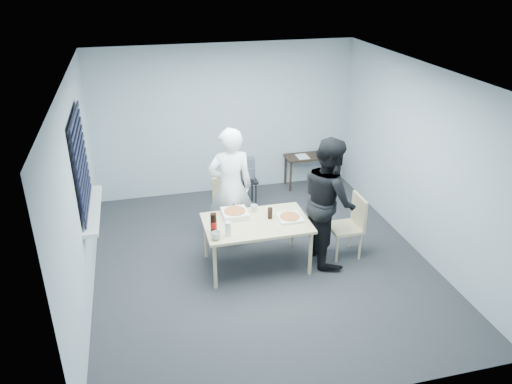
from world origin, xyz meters
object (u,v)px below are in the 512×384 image
object	(u,v)px
chair_far	(228,203)
soda_bottle	(214,224)
person_white	(230,187)
mug_a	(216,236)
stool	(246,185)
backpack	(246,170)
dining_table	(257,226)
person_black	(329,201)
chair_right	(351,222)
side_table	(310,159)
mug_b	(254,208)

from	to	relation	value
chair_far	soda_bottle	xyz separation A→B (m)	(-0.40, -1.12, 0.29)
chair_far	person_white	bearing A→B (deg)	-91.15
mug_a	stool	bearing A→B (deg)	67.63
backpack	dining_table	bearing A→B (deg)	-119.56
backpack	person_white	bearing A→B (deg)	-134.47
dining_table	stool	bearing A→B (deg)	81.21
person_white	stool	xyz separation A→B (m)	(0.49, 1.11, -0.51)
person_white	person_black	world-z (taller)	same
dining_table	mug_a	distance (m)	0.68
chair_right	side_table	world-z (taller)	chair_right
chair_far	person_white	distance (m)	0.46
person_black	soda_bottle	size ratio (longest dim) A/B	6.53
dining_table	backpack	bearing A→B (deg)	81.15
chair_far	mug_b	bearing A→B (deg)	-70.06
chair_far	stool	world-z (taller)	chair_far
dining_table	chair_right	distance (m)	1.35
backpack	chair_right	bearing A→B (deg)	-80.58
person_white	side_table	world-z (taller)	person_white
chair_right	person_white	world-z (taller)	person_white
stool	backpack	bearing A→B (deg)	-90.00
chair_far	soda_bottle	world-z (taller)	soda_bottle
dining_table	soda_bottle	bearing A→B (deg)	-166.26
chair_far	stool	bearing A→B (deg)	60.48
person_white	stool	world-z (taller)	person_white
dining_table	mug_a	size ratio (longest dim) A/B	11.28
dining_table	person_white	size ratio (longest dim) A/B	0.78
person_black	side_table	distance (m)	2.48
side_table	mug_a	world-z (taller)	mug_a
side_table	stool	bearing A→B (deg)	-158.03
mug_a	person_white	bearing A→B (deg)	68.94
side_table	mug_a	xyz separation A→B (m)	(-2.18, -2.66, 0.21)
backpack	chair_far	bearing A→B (deg)	-140.57
chair_right	backpack	size ratio (longest dim) A/B	2.35
backpack	soda_bottle	size ratio (longest dim) A/B	1.39
side_table	backpack	size ratio (longest dim) A/B	2.36
person_black	backpack	xyz separation A→B (m)	(-0.71, 1.84, -0.22)
person_white	mug_b	size ratio (longest dim) A/B	17.70
dining_table	soda_bottle	size ratio (longest dim) A/B	5.12
dining_table	chair_right	xyz separation A→B (m)	(1.35, -0.03, -0.10)
side_table	backpack	bearing A→B (deg)	-157.60
side_table	soda_bottle	distance (m)	3.33
person_white	mug_b	xyz separation A→B (m)	(0.25, -0.40, -0.16)
chair_far	mug_a	world-z (taller)	chair_far
mug_b	soda_bottle	distance (m)	0.79
chair_far	backpack	bearing A→B (deg)	60.15
person_white	mug_a	distance (m)	1.10
person_white	person_black	bearing A→B (deg)	148.41
chair_right	person_white	bearing A→B (deg)	154.66
chair_right	mug_a	bearing A→B (deg)	-171.86
person_white	chair_right	bearing A→B (deg)	154.66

